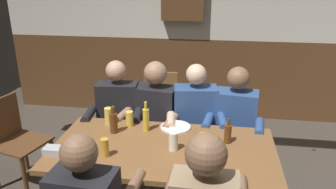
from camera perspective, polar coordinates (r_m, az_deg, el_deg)
The scene contains 19 objects.
back_wall_wainscot at distance 4.90m, azimuth 3.63°, elevation 2.96°, with size 5.25×0.12×1.12m, color brown.
dining_table at distance 2.69m, azimuth -0.79°, elevation -10.76°, with size 1.72×0.90×0.74m.
person_0 at distance 3.38m, azimuth -8.61°, elevation -3.72°, with size 0.56×0.55×1.21m.
person_1 at distance 3.30m, azimuth -2.47°, elevation -3.82°, with size 0.59×0.60×1.21m.
person_2 at distance 3.25m, azimuth 4.62°, elevation -4.53°, with size 0.57×0.57×1.20m.
person_3 at distance 3.27m, azimuth 11.13°, elevation -4.70°, with size 0.56×0.57×1.19m.
chair_empty_near_right at distance 4.02m, azimuth -1.19°, elevation -2.31°, with size 0.51×0.51×0.88m.
chair_empty_near_left at distance 3.64m, azimuth -24.41°, elevation -6.84°, with size 0.54×0.54×0.88m.
condiment_caddy at distance 2.69m, azimuth -18.71°, elevation -8.88°, with size 0.14×0.10×0.05m, color #B2B7BC.
plate_0 at distance 2.94m, azimuth 1.28°, elevation -5.49°, with size 0.26×0.26×0.01m, color white.
bottle_0 at distance 2.86m, azimuth -9.15°, elevation -4.58°, with size 0.06×0.06×0.24m.
bottle_1 at distance 2.71m, azimuth 10.02°, elevation -6.45°, with size 0.06×0.06×0.21m.
bottle_2 at distance 2.86m, azimuth -3.72°, elevation -4.15°, with size 0.05×0.05×0.26m.
pint_glass_0 at distance 2.97m, azimuth -6.49°, elevation -4.07°, with size 0.07×0.07×0.13m, color #E5C64C.
pint_glass_1 at distance 3.03m, azimuth -9.97°, elevation -3.60°, with size 0.07×0.07×0.15m, color #E5C64C.
pint_glass_2 at distance 2.53m, azimuth -10.58°, elevation -8.78°, with size 0.06×0.06×0.14m, color gold.
pint_glass_3 at distance 2.63m, azimuth 5.92°, elevation -7.71°, with size 0.07×0.07×0.11m, color gold.
pint_glass_4 at distance 2.57m, azimuth 0.91°, elevation -7.86°, with size 0.07×0.07×0.15m, color white.
pint_glass_5 at distance 2.42m, azimuth 5.98°, elevation -10.43°, with size 0.08×0.08×0.11m, color white.
Camera 1 is at (0.37, -2.20, 2.03)m, focal length 36.23 mm.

